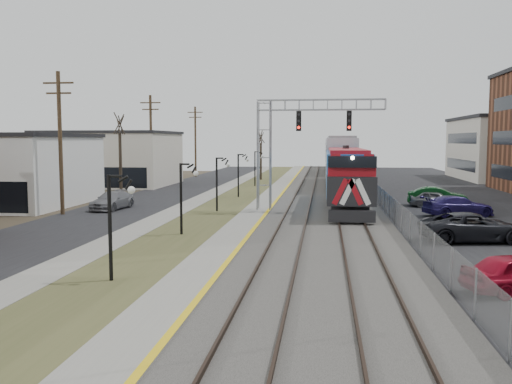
# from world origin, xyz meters

# --- Properties ---
(ground) EXTENTS (160.00, 160.00, 0.00)m
(ground) POSITION_xyz_m (0.00, 0.00, 0.00)
(ground) COLOR #473D2D
(ground) RESTS_ON ground
(street_west) EXTENTS (7.00, 120.00, 0.04)m
(street_west) POSITION_xyz_m (-11.50, 35.00, 0.02)
(street_west) COLOR black
(street_west) RESTS_ON ground
(sidewalk) EXTENTS (2.00, 120.00, 0.08)m
(sidewalk) POSITION_xyz_m (-7.00, 35.00, 0.04)
(sidewalk) COLOR gray
(sidewalk) RESTS_ON ground
(grass_median) EXTENTS (4.00, 120.00, 0.06)m
(grass_median) POSITION_xyz_m (-4.00, 35.00, 0.03)
(grass_median) COLOR #464927
(grass_median) RESTS_ON ground
(platform) EXTENTS (2.00, 120.00, 0.24)m
(platform) POSITION_xyz_m (-1.00, 35.00, 0.12)
(platform) COLOR gray
(platform) RESTS_ON ground
(ballast_bed) EXTENTS (8.00, 120.00, 0.20)m
(ballast_bed) POSITION_xyz_m (4.00, 35.00, 0.10)
(ballast_bed) COLOR #595651
(ballast_bed) RESTS_ON ground
(parking_lot) EXTENTS (16.00, 120.00, 0.04)m
(parking_lot) POSITION_xyz_m (16.00, 35.00, 0.02)
(parking_lot) COLOR black
(parking_lot) RESTS_ON ground
(platform_edge) EXTENTS (0.24, 120.00, 0.01)m
(platform_edge) POSITION_xyz_m (-0.12, 35.00, 0.24)
(platform_edge) COLOR gold
(platform_edge) RESTS_ON platform
(track_near) EXTENTS (1.58, 120.00, 0.15)m
(track_near) POSITION_xyz_m (2.00, 35.00, 0.28)
(track_near) COLOR #2D2119
(track_near) RESTS_ON ballast_bed
(track_far) EXTENTS (1.58, 120.00, 0.15)m
(track_far) POSITION_xyz_m (5.50, 35.00, 0.28)
(track_far) COLOR #2D2119
(track_far) RESTS_ON ballast_bed
(train) EXTENTS (3.00, 108.65, 5.33)m
(train) POSITION_xyz_m (5.50, 77.73, 2.94)
(train) COLOR #1557AE
(train) RESTS_ON ground
(signal_gantry) EXTENTS (9.00, 1.07, 8.15)m
(signal_gantry) POSITION_xyz_m (1.22, 27.99, 5.59)
(signal_gantry) COLOR gray
(signal_gantry) RESTS_ON ground
(lampposts) EXTENTS (0.14, 62.14, 4.00)m
(lampposts) POSITION_xyz_m (-4.00, 18.29, 2.00)
(lampposts) COLOR black
(lampposts) RESTS_ON ground
(utility_poles) EXTENTS (0.28, 80.28, 10.00)m
(utility_poles) POSITION_xyz_m (-14.50, 25.00, 5.00)
(utility_poles) COLOR #4C3823
(utility_poles) RESTS_ON ground
(fence) EXTENTS (0.04, 120.00, 1.60)m
(fence) POSITION_xyz_m (8.20, 35.00, 0.80)
(fence) COLOR gray
(fence) RESTS_ON ground
(bare_trees) EXTENTS (12.30, 42.30, 5.95)m
(bare_trees) POSITION_xyz_m (-12.66, 38.91, 2.70)
(bare_trees) COLOR #382D23
(bare_trees) RESTS_ON ground
(car_lot_c) EXTENTS (5.70, 3.24, 1.50)m
(car_lot_c) POSITION_xyz_m (11.51, 17.87, 0.75)
(car_lot_c) COLOR black
(car_lot_c) RESTS_ON ground
(car_lot_d) EXTENTS (5.19, 3.19, 1.41)m
(car_lot_d) POSITION_xyz_m (12.99, 27.48, 0.70)
(car_lot_d) COLOR navy
(car_lot_d) RESTS_ON ground
(car_lot_e) EXTENTS (4.07, 2.74, 1.29)m
(car_lot_e) POSITION_xyz_m (12.43, 32.20, 0.64)
(car_lot_e) COLOR slate
(car_lot_e) RESTS_ON ground
(car_lot_f) EXTENTS (4.77, 2.22, 1.51)m
(car_lot_f) POSITION_xyz_m (12.74, 33.16, 0.76)
(car_lot_f) COLOR #0B3A15
(car_lot_f) RESTS_ON ground
(car_street_b) EXTENTS (2.37, 4.82, 1.35)m
(car_street_b) POSITION_xyz_m (-12.11, 28.15, 0.67)
(car_street_b) COLOR slate
(car_street_b) RESTS_ON ground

